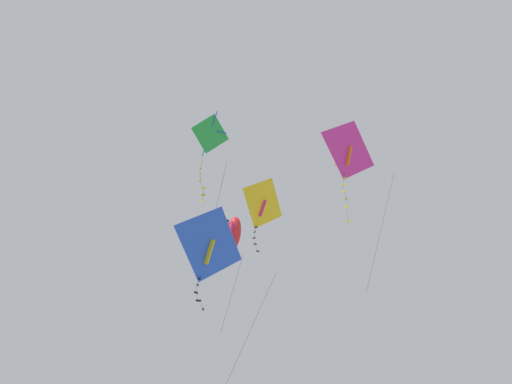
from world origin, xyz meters
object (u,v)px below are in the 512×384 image
at_px(kite_diamond_highest, 210,136).
at_px(kite_delta_near_left, 262,203).
at_px(kite_delta_upper_right, 208,245).
at_px(kite_fish_mid_left, 233,234).
at_px(kite_delta_near_right, 348,151).

relative_size(kite_diamond_highest, kite_delta_near_left, 1.49).
bearing_deg(kite_delta_near_left, kite_delta_upper_right, -163.90).
xyz_separation_m(kite_fish_mid_left, kite_delta_upper_right, (4.14, 2.13, -1.94)).
xyz_separation_m(kite_delta_upper_right, kite_delta_near_left, (-7.92, -3.31, 4.74)).
height_order(kite_delta_upper_right, kite_delta_near_left, kite_delta_near_left).
bearing_deg(kite_fish_mid_left, kite_diamond_highest, 171.82).
height_order(kite_fish_mid_left, kite_diamond_highest, kite_diamond_highest).
xyz_separation_m(kite_diamond_highest, kite_delta_upper_right, (1.24, 1.10, -4.81)).
height_order(kite_delta_near_left, kite_delta_near_right, kite_delta_near_right).
relative_size(kite_delta_upper_right, kite_delta_near_left, 2.19).
distance_m(kite_delta_upper_right, kite_delta_near_left, 9.81).
bearing_deg(kite_delta_near_right, kite_delta_near_left, 78.83).
xyz_separation_m(kite_fish_mid_left, kite_delta_near_right, (-2.13, 4.21, 3.37)).
relative_size(kite_fish_mid_left, kite_diamond_highest, 1.01).
distance_m(kite_fish_mid_left, kite_delta_near_right, 5.80).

